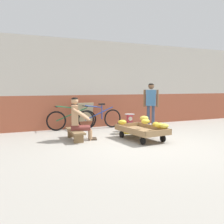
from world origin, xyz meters
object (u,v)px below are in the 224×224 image
object	(u,v)px
plastic_crate	(129,128)
bicycle_far_left	(99,118)
customer_adult	(151,101)
shopping_bag	(140,131)
bicycle_near_left	(72,119)
weighing_scale	(130,118)
sign_board	(83,115)
vendor_seated	(78,119)
low_bench	(75,133)
banana_cart	(141,131)

from	to	relation	value
plastic_crate	bicycle_far_left	world-z (taller)	bicycle_far_left
bicycle_far_left	customer_adult	distance (m)	1.83
customer_adult	shopping_bag	size ratio (longest dim) A/B	6.38
bicycle_near_left	customer_adult	distance (m)	2.67
weighing_scale	sign_board	size ratio (longest dim) A/B	0.34
customer_adult	bicycle_near_left	bearing A→B (deg)	156.27
vendor_seated	sign_board	xyz separation A→B (m)	(0.72, 1.85, -0.13)
shopping_bag	weighing_scale	bearing A→B (deg)	107.80
low_bench	bicycle_far_left	size ratio (longest dim) A/B	0.67
plastic_crate	bicycle_near_left	bearing A→B (deg)	138.21
customer_adult	shopping_bag	distance (m)	1.33
low_bench	vendor_seated	world-z (taller)	vendor_seated
customer_adult	shopping_bag	bearing A→B (deg)	-139.43
plastic_crate	weighing_scale	bearing A→B (deg)	-90.00
sign_board	customer_adult	bearing A→B (deg)	-33.33
bicycle_near_left	sign_board	bearing A→B (deg)	25.83
banana_cart	plastic_crate	bearing A→B (deg)	80.25
low_bench	customer_adult	size ratio (longest dim) A/B	0.73
weighing_scale	customer_adult	world-z (taller)	customer_adult
banana_cart	bicycle_near_left	bearing A→B (deg)	119.19
banana_cart	bicycle_far_left	distance (m)	2.23
weighing_scale	bicycle_far_left	bearing A→B (deg)	113.82
weighing_scale	customer_adult	bearing A→B (deg)	15.40
plastic_crate	customer_adult	bearing A→B (deg)	15.34
low_bench	bicycle_near_left	bearing A→B (deg)	77.70
plastic_crate	customer_adult	xyz separation A→B (m)	(0.93, 0.25, 0.80)
weighing_scale	bicycle_far_left	size ratio (longest dim) A/B	0.18
low_bench	customer_adult	bearing A→B (deg)	11.63
low_bench	shopping_bag	size ratio (longest dim) A/B	4.64
customer_adult	weighing_scale	bearing A→B (deg)	-164.60
sign_board	plastic_crate	bearing A→B (deg)	-56.67
sign_board	customer_adult	xyz separation A→B (m)	(1.92, -1.27, 0.52)
sign_board	banana_cart	bearing A→B (deg)	-71.78
shopping_bag	low_bench	bearing A→B (deg)	176.62
bicycle_near_left	shopping_bag	xyz separation A→B (m)	(1.59, -1.72, -0.23)
weighing_scale	shopping_bag	xyz separation A→B (m)	(0.14, -0.42, -0.33)
sign_board	shopping_bag	world-z (taller)	sign_board
vendor_seated	bicycle_far_left	size ratio (longest dim) A/B	0.69
bicycle_near_left	sign_board	world-z (taller)	sign_board
banana_cart	vendor_seated	distance (m)	1.72
low_bench	bicycle_far_left	xyz separation A→B (m)	(1.28, 1.51, 0.15)
vendor_seated	sign_board	world-z (taller)	vendor_seated
weighing_scale	bicycle_far_left	xyz separation A→B (m)	(-0.53, 1.20, -0.10)
weighing_scale	sign_board	distance (m)	1.82
low_bench	plastic_crate	distance (m)	1.83
banana_cart	plastic_crate	distance (m)	1.02
bicycle_near_left	bicycle_far_left	distance (m)	0.93
plastic_crate	weighing_scale	distance (m)	0.30
vendor_seated	customer_adult	distance (m)	2.74
vendor_seated	sign_board	bearing A→B (deg)	68.74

